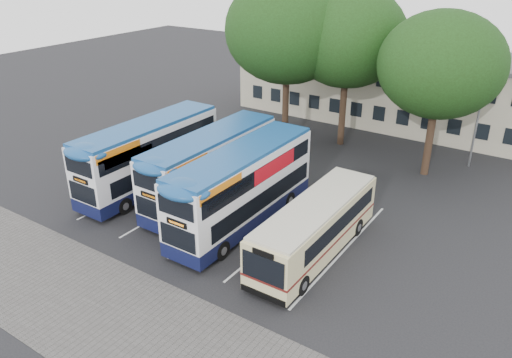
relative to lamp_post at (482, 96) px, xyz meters
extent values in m
plane|color=black|center=(-6.00, -19.97, -5.08)|extent=(120.00, 120.00, 0.00)
cube|color=#595654|center=(-8.00, -24.97, -5.08)|extent=(40.00, 6.00, 0.01)
cube|color=silver|center=(-16.75, -14.97, -5.08)|extent=(0.12, 11.00, 0.01)
cube|color=silver|center=(-13.25, -14.97, -5.08)|extent=(0.12, 11.00, 0.01)
cube|color=silver|center=(-9.75, -14.97, -5.08)|extent=(0.12, 11.00, 0.01)
cube|color=silver|center=(-6.25, -14.97, -5.08)|extent=(0.12, 11.00, 0.01)
cube|color=silver|center=(-2.75, -14.97, -5.08)|extent=(0.12, 11.00, 0.01)
cube|color=#A59F85|center=(-6.00, 7.03, -2.08)|extent=(32.00, 8.00, 6.00)
cube|color=#4C4C4F|center=(-6.00, 7.03, 0.97)|extent=(32.40, 8.40, 0.30)
cube|color=black|center=(-6.00, 3.01, -3.38)|extent=(30.00, 0.06, 1.20)
cube|color=black|center=(-6.00, 3.01, -0.58)|extent=(30.00, 0.06, 1.20)
cylinder|color=gray|center=(0.00, 0.03, -0.58)|extent=(0.14, 0.14, 9.00)
cube|color=gray|center=(0.00, 0.03, 3.92)|extent=(0.12, 0.80, 0.12)
cube|color=gray|center=(0.00, -0.37, 3.87)|extent=(0.25, 0.50, 0.12)
cylinder|color=black|center=(-13.52, -2.78, -1.91)|extent=(0.50, 0.50, 6.34)
ellipsoid|color=black|center=(-13.52, -2.78, 3.54)|extent=(9.25, 9.25, 7.87)
cylinder|color=black|center=(-9.49, -0.98, -2.06)|extent=(0.50, 0.50, 6.04)
ellipsoid|color=black|center=(-9.49, -0.98, 3.13)|extent=(8.51, 8.51, 7.24)
cylinder|color=black|center=(-2.23, -3.04, -2.34)|extent=(0.50, 0.50, 5.49)
ellipsoid|color=black|center=(-2.23, -3.04, 2.38)|extent=(7.90, 7.90, 6.71)
cube|color=#10143B|center=(-16.18, -14.95, -4.39)|extent=(2.49, 10.47, 0.80)
cube|color=white|center=(-16.18, -14.95, -2.44)|extent=(2.49, 10.47, 3.09)
cube|color=navy|center=(-16.18, -14.95, -0.84)|extent=(2.44, 10.27, 0.30)
cube|color=black|center=(-16.18, -14.65, -3.29)|extent=(2.53, 9.28, 1.00)
cube|color=black|center=(-16.18, -14.95, -1.74)|extent=(2.53, 9.88, 0.90)
cube|color=orange|center=(-14.93, -18.40, -1.19)|extent=(0.02, 3.19, 0.55)
cube|color=black|center=(-16.18, -20.22, -2.54)|extent=(1.20, 0.06, 0.30)
cylinder|color=black|center=(-17.31, -11.91, -4.59)|extent=(0.30, 1.00, 1.00)
cylinder|color=black|center=(-15.06, -11.91, -4.59)|extent=(0.30, 1.00, 1.00)
cylinder|color=black|center=(-17.31, -18.40, -4.59)|extent=(0.30, 1.00, 1.00)
cylinder|color=black|center=(-15.06, -18.40, -4.59)|extent=(0.30, 1.00, 1.00)
cube|color=#10143B|center=(-11.81, -14.24, -4.40)|extent=(2.44, 10.24, 0.78)
cube|color=white|center=(-11.81, -14.24, -2.50)|extent=(2.44, 10.24, 3.02)
cube|color=navy|center=(-11.81, -14.24, -0.94)|extent=(2.39, 10.03, 0.29)
cube|color=black|center=(-11.81, -13.94, -3.33)|extent=(2.48, 9.07, 0.97)
cube|color=black|center=(-11.81, -14.24, -1.82)|extent=(2.48, 9.65, 0.88)
cube|color=orange|center=(-10.58, -17.60, -1.28)|extent=(0.02, 3.12, 0.54)
cube|color=black|center=(-11.81, -19.39, -2.60)|extent=(1.17, 0.06, 0.29)
cylinder|color=black|center=(-12.91, -11.26, -4.60)|extent=(0.29, 0.97, 0.97)
cylinder|color=black|center=(-10.71, -11.26, -4.60)|extent=(0.29, 0.97, 0.97)
cylinder|color=black|center=(-12.91, -17.60, -4.60)|extent=(0.29, 0.97, 0.97)
cylinder|color=black|center=(-10.71, -17.60, -4.60)|extent=(0.29, 0.97, 0.97)
cube|color=#10143B|center=(-8.64, -15.50, -4.38)|extent=(2.51, 10.54, 0.80)
cube|color=white|center=(-8.64, -15.50, -2.43)|extent=(2.51, 10.54, 3.11)
cube|color=navy|center=(-8.64, -15.50, -0.82)|extent=(2.46, 10.32, 0.30)
cube|color=black|center=(-8.64, -15.20, -3.28)|extent=(2.55, 9.33, 1.00)
cube|color=black|center=(-8.64, -15.50, -1.72)|extent=(2.55, 9.93, 0.90)
cube|color=orange|center=(-7.38, -18.96, -1.17)|extent=(0.02, 3.21, 0.55)
cube|color=black|center=(-8.64, -20.80, -2.53)|extent=(1.20, 0.06, 0.30)
cylinder|color=black|center=(-9.77, -12.44, -4.58)|extent=(0.30, 1.00, 1.00)
cylinder|color=black|center=(-7.51, -12.44, -4.58)|extent=(0.30, 1.00, 1.00)
cylinder|color=black|center=(-9.77, -18.96, -4.58)|extent=(0.30, 1.00, 1.00)
cylinder|color=black|center=(-7.51, -18.96, -4.58)|extent=(0.30, 1.00, 1.00)
cube|color=red|center=(-7.37, -14.25, -1.72)|extent=(0.02, 4.01, 0.85)
cube|color=beige|center=(-3.94, -15.93, -3.59)|extent=(2.38, 9.51, 2.42)
cube|color=beige|center=(-3.94, -15.93, -2.33)|extent=(2.28, 9.13, 0.19)
cube|color=black|center=(-3.94, -15.45, -3.18)|extent=(2.42, 7.61, 0.86)
cube|color=#601613|center=(-3.94, -15.93, -3.99)|extent=(2.41, 9.53, 0.11)
cube|color=black|center=(-3.94, -20.70, -3.28)|extent=(2.09, 0.06, 1.24)
cylinder|color=black|center=(-5.01, -19.16, -4.61)|extent=(0.29, 0.95, 0.95)
cylinder|color=black|center=(-2.86, -19.16, -4.61)|extent=(0.29, 0.95, 0.95)
cylinder|color=black|center=(-5.01, -13.08, -4.61)|extent=(0.29, 0.95, 0.95)
cylinder|color=black|center=(-2.86, -13.08, -4.61)|extent=(0.29, 0.95, 0.95)
camera|label=1|loc=(5.52, -35.35, 9.05)|focal=35.00mm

